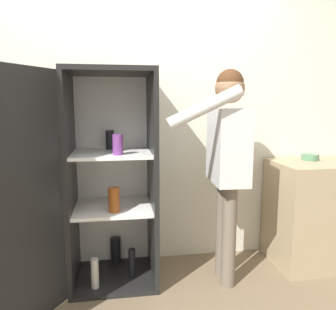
{
  "coord_description": "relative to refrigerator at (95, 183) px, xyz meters",
  "views": [
    {
      "loc": [
        -0.17,
        -1.88,
        1.4
      ],
      "look_at": [
        0.23,
        0.64,
        1.0
      ],
      "focal_mm": 35.0,
      "sensor_mm": 36.0,
      "label": 1
    }
  ],
  "objects": [
    {
      "name": "wall_back",
      "position": [
        0.33,
        0.43,
        0.46
      ],
      "size": [
        7.0,
        0.06,
        2.55
      ],
      "color": "silver",
      "rests_on": "ground_plane"
    },
    {
      "name": "person",
      "position": [
        0.99,
        -0.07,
        0.24
      ],
      "size": [
        0.64,
        0.56,
        1.66
      ],
      "color": "#726656",
      "rests_on": "ground_plane"
    },
    {
      "name": "bowl",
      "position": [
        1.86,
        0.2,
        0.12
      ],
      "size": [
        0.15,
        0.15,
        0.05
      ],
      "color": "#517F5B",
      "rests_on": "counter"
    },
    {
      "name": "refrigerator",
      "position": [
        0.0,
        0.0,
        0.0
      ],
      "size": [
        1.05,
        1.15,
        1.66
      ],
      "color": "black",
      "rests_on": "ground_plane"
    },
    {
      "name": "counter",
      "position": [
        1.88,
        0.09,
        -0.36
      ],
      "size": [
        0.73,
        0.57,
        0.91
      ],
      "color": "tan",
      "rests_on": "ground_plane"
    }
  ]
}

